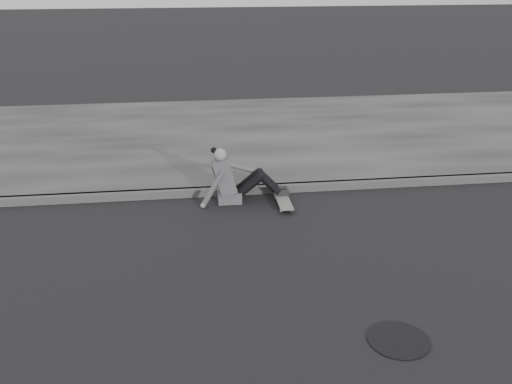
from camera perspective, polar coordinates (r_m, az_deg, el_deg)
ground at (r=6.85m, az=1.39°, el=-8.33°), size 80.00×80.00×0.00m
curb at (r=9.12m, az=-1.03°, el=0.23°), size 24.00×0.16×0.12m
sidewalk at (r=11.96m, az=-2.65°, el=5.64°), size 24.00×6.00×0.12m
manhole at (r=5.98m, az=14.07°, el=-14.17°), size 0.62×0.62×0.01m
skateboard at (r=8.70m, az=2.72°, el=-0.84°), size 0.20×0.78×0.09m
seated_woman at (r=8.73m, az=-2.28°, el=1.30°), size 1.38×0.46×0.88m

